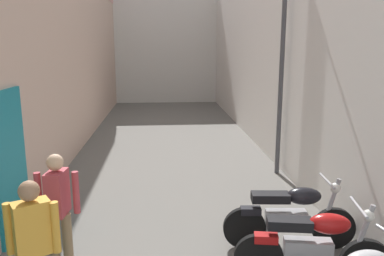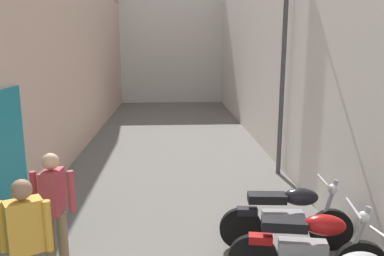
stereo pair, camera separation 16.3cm
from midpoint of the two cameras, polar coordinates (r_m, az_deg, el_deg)
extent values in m
plane|color=#66635E|center=(8.22, -3.19, -8.02)|extent=(35.31, 35.31, 0.00)
cube|color=teal|center=(6.36, -25.65, -4.86)|extent=(0.06, 1.10, 2.20)
cube|color=silver|center=(10.15, 12.19, 15.94)|extent=(0.40, 19.31, 7.11)
cube|color=silver|center=(20.38, -4.11, 12.43)|extent=(7.95, 2.00, 5.93)
cube|color=#9E9EA3|center=(5.03, 15.62, -16.91)|extent=(0.59, 0.29, 0.28)
ellipsoid|color=#AD1414|center=(4.92, 18.57, -13.12)|extent=(0.52, 0.34, 0.24)
cube|color=black|center=(4.84, 13.10, -13.45)|extent=(0.55, 0.31, 0.12)
cylinder|color=#9E9EA3|center=(5.07, 22.73, -14.29)|extent=(0.25, 0.10, 0.77)
cylinder|color=#9E9EA3|center=(4.91, 22.27, -10.65)|extent=(0.14, 0.58, 0.04)
sphere|color=silver|center=(4.98, 23.53, -11.67)|extent=(0.14, 0.14, 0.14)
cube|color=#AD1414|center=(4.90, 9.79, -15.58)|extent=(0.30, 0.19, 0.10)
cylinder|color=black|center=(5.96, 19.22, -13.68)|extent=(0.60, 0.13, 0.60)
cylinder|color=black|center=(5.69, 6.83, -14.31)|extent=(0.60, 0.13, 0.60)
cube|color=#9E9EA3|center=(5.73, 12.74, -13.01)|extent=(0.58, 0.25, 0.28)
ellipsoid|color=black|center=(5.65, 15.22, -9.57)|extent=(0.50, 0.30, 0.24)
cube|color=black|center=(5.55, 10.55, -9.93)|extent=(0.54, 0.26, 0.12)
cylinder|color=#9E9EA3|center=(5.80, 18.80, -10.60)|extent=(0.25, 0.08, 0.77)
cylinder|color=#9E9EA3|center=(5.65, 18.36, -7.36)|extent=(0.09, 0.58, 0.04)
sphere|color=silver|center=(5.73, 19.45, -8.26)|extent=(0.14, 0.14, 0.14)
cube|color=black|center=(5.59, 7.73, -11.89)|extent=(0.29, 0.16, 0.10)
cube|color=gold|center=(4.21, -23.37, -13.28)|extent=(0.39, 0.34, 0.54)
sphere|color=#997051|center=(4.07, -23.82, -8.41)|extent=(0.20, 0.20, 0.20)
cylinder|color=gold|center=(4.28, -26.22, -13.09)|extent=(0.08, 0.08, 0.52)
cylinder|color=gold|center=(4.14, -20.41, -13.44)|extent=(0.08, 0.08, 0.52)
cylinder|color=#8C7251|center=(5.30, -20.31, -15.78)|extent=(0.12, 0.12, 0.82)
cylinder|color=#8C7251|center=(5.26, -18.57, -15.88)|extent=(0.12, 0.12, 0.82)
cube|color=#B23D47|center=(5.01, -19.99, -8.91)|extent=(0.23, 0.36, 0.54)
sphere|color=#DBB28E|center=(4.89, -20.31, -4.74)|extent=(0.20, 0.20, 0.20)
cylinder|color=#B23D47|center=(5.07, -22.41, -8.84)|extent=(0.08, 0.08, 0.52)
cylinder|color=#B23D47|center=(4.95, -17.51, -8.97)|extent=(0.08, 0.08, 0.52)
cylinder|color=#47474C|center=(8.58, 12.45, 9.11)|extent=(0.10, 0.10, 4.84)
camera|label=1|loc=(0.08, -90.62, -0.13)|focal=36.49mm
camera|label=2|loc=(0.08, 89.38, 0.13)|focal=36.49mm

